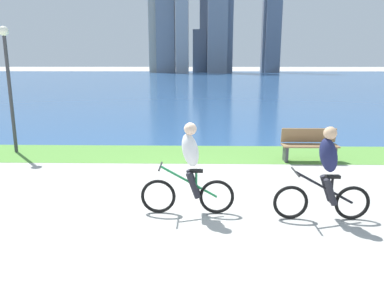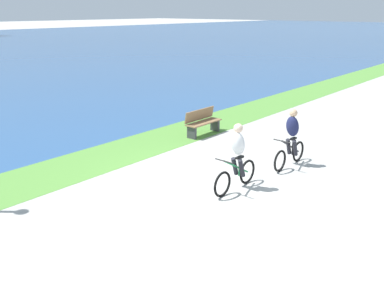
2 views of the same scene
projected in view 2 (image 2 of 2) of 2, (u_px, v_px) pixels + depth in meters
ground_plane at (196, 180)px, 10.98m from camera, size 300.00×300.00×0.00m
grass_strip_bayside at (115, 154)px, 13.00m from camera, size 120.00×2.15×0.01m
cyclist_lead at (237, 157)px, 10.19m from camera, size 1.69×0.52×1.67m
cyclist_trailing at (291, 138)px, 11.75m from camera, size 1.68×0.52×1.65m
bench_near_path at (202, 122)px, 14.89m from camera, size 1.50×0.47×0.90m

